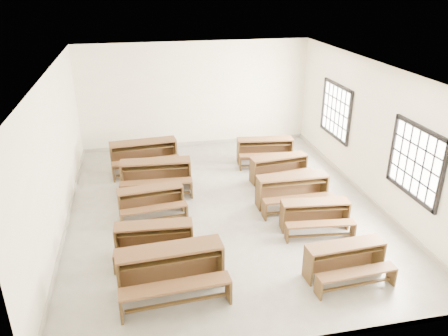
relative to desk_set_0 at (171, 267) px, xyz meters
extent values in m
plane|color=gray|center=(1.46, 2.65, -0.47)|extent=(8.50, 8.50, 0.00)
cube|color=white|center=(1.46, 2.65, 2.71)|extent=(7.00, 8.50, 0.05)
cube|color=beige|center=(1.46, 6.88, 1.13)|extent=(7.00, 0.05, 3.20)
cube|color=beige|center=(1.46, -1.57, 1.13)|extent=(7.00, 0.05, 3.20)
cube|color=beige|center=(-2.02, 2.65, 1.13)|extent=(0.05, 8.50, 3.20)
cube|color=beige|center=(4.93, 2.65, 1.13)|extent=(0.05, 8.50, 3.20)
cube|color=gray|center=(1.46, 6.88, -0.42)|extent=(7.00, 0.04, 0.10)
cube|color=gray|center=(-2.02, 2.65, -0.42)|extent=(0.04, 8.50, 0.10)
cube|color=gray|center=(4.94, 2.65, -0.42)|extent=(0.04, 8.50, 0.10)
cube|color=white|center=(4.93, 0.85, 1.13)|extent=(0.02, 1.50, 1.30)
cube|color=black|center=(4.91, 0.85, 1.82)|extent=(0.06, 1.62, 0.08)
cube|color=black|center=(4.91, 0.85, 0.44)|extent=(0.06, 1.62, 0.08)
cube|color=black|center=(4.91, 0.06, 1.13)|extent=(0.06, 0.08, 1.46)
cube|color=black|center=(4.91, 1.64, 1.13)|extent=(0.06, 0.08, 1.46)
cube|color=white|center=(4.93, 4.45, 1.13)|extent=(0.02, 1.50, 1.30)
cube|color=black|center=(4.91, 4.45, 1.82)|extent=(0.06, 1.62, 0.08)
cube|color=black|center=(4.91, 4.45, 0.44)|extent=(0.06, 1.62, 0.08)
cube|color=black|center=(4.91, 3.66, 1.13)|extent=(0.06, 0.08, 1.46)
cube|color=black|center=(4.91, 5.24, 1.13)|extent=(0.06, 0.08, 1.46)
cube|color=brown|center=(0.00, 0.06, 0.31)|extent=(1.80, 0.55, 0.04)
cube|color=brown|center=(-0.02, 0.26, -0.09)|extent=(1.78, 0.15, 0.76)
cube|color=#4C351A|center=(-0.87, 0.01, -0.09)|extent=(0.07, 0.45, 0.76)
cube|color=#4C351A|center=(0.86, 0.11, -0.09)|extent=(0.07, 0.45, 0.76)
cube|color=#4C351A|center=(0.00, 0.04, 0.16)|extent=(1.66, 0.43, 0.02)
cube|color=brown|center=(0.03, -0.49, -0.02)|extent=(1.80, 0.41, 0.04)
cube|color=#4C351A|center=(-0.84, -0.54, -0.26)|extent=(0.06, 0.31, 0.42)
cube|color=#4C351A|center=(0.89, -0.44, -0.26)|extent=(0.06, 0.31, 0.42)
cube|color=#4C351A|center=(0.03, -0.49, -0.36)|extent=(1.65, 0.15, 0.04)
cube|color=brown|center=(-0.21, 1.12, 0.17)|extent=(1.49, 0.46, 0.04)
cube|color=brown|center=(-0.20, 1.29, -0.16)|extent=(1.46, 0.14, 0.62)
cube|color=#4C351A|center=(-0.93, 1.17, -0.16)|extent=(0.06, 0.37, 0.62)
cube|color=#4C351A|center=(0.50, 1.07, -0.16)|extent=(0.06, 0.37, 0.62)
cube|color=#4C351A|center=(-0.22, 1.10, 0.05)|extent=(1.37, 0.37, 0.02)
cube|color=brown|center=(-0.24, 0.68, -0.10)|extent=(1.48, 0.35, 0.04)
cube|color=#4C351A|center=(-0.96, 0.72, -0.29)|extent=(0.05, 0.26, 0.35)
cube|color=#4C351A|center=(0.47, 0.63, -0.29)|extent=(0.05, 0.26, 0.35)
cube|color=#4C351A|center=(-0.24, 0.68, -0.38)|extent=(1.35, 0.14, 0.04)
cube|color=brown|center=(-0.20, 2.72, 0.16)|extent=(1.47, 0.51, 0.04)
cube|color=brown|center=(-0.21, 2.88, -0.16)|extent=(1.43, 0.19, 0.61)
cube|color=#4C351A|center=(-0.89, 2.65, -0.16)|extent=(0.07, 0.36, 0.61)
cube|color=#4C351A|center=(0.50, 2.79, -0.16)|extent=(0.07, 0.36, 0.61)
cube|color=#4C351A|center=(-0.19, 2.70, 0.04)|extent=(1.35, 0.41, 0.02)
cube|color=brown|center=(-0.15, 2.28, -0.11)|extent=(1.45, 0.40, 0.04)
cube|color=#4C351A|center=(-0.85, 2.21, -0.30)|extent=(0.06, 0.25, 0.34)
cube|color=#4C351A|center=(0.55, 2.36, -0.30)|extent=(0.06, 0.25, 0.34)
cube|color=#4C351A|center=(-0.15, 2.28, -0.38)|extent=(1.33, 0.18, 0.04)
cube|color=brown|center=(0.00, 3.95, 0.29)|extent=(1.74, 0.53, 0.04)
cube|color=brown|center=(0.01, 4.14, -0.10)|extent=(1.72, 0.15, 0.73)
cube|color=#4C351A|center=(-0.84, 4.00, -0.10)|extent=(0.07, 0.43, 0.73)
cube|color=#4C351A|center=(0.84, 3.90, -0.10)|extent=(0.07, 0.43, 0.73)
cube|color=#4C351A|center=(0.00, 3.93, 0.14)|extent=(1.61, 0.42, 0.02)
cube|color=brown|center=(-0.03, 3.42, -0.04)|extent=(1.74, 0.41, 0.04)
cube|color=#4C351A|center=(-0.87, 3.47, -0.26)|extent=(0.06, 0.30, 0.41)
cube|color=#4C351A|center=(0.81, 3.37, -0.26)|extent=(0.06, 0.30, 0.41)
cube|color=#4C351A|center=(-0.03, 3.42, -0.36)|extent=(1.59, 0.15, 0.04)
cube|color=brown|center=(-0.25, 5.31, 0.32)|extent=(1.83, 0.61, 0.04)
cube|color=brown|center=(-0.27, 5.51, -0.09)|extent=(1.79, 0.21, 0.76)
cube|color=#4C351A|center=(-1.12, 5.23, -0.09)|extent=(0.09, 0.45, 0.76)
cube|color=#4C351A|center=(0.62, 5.39, -0.09)|extent=(0.09, 0.45, 0.76)
cube|color=#4C351A|center=(-0.25, 5.29, 0.16)|extent=(1.68, 0.48, 0.02)
cube|color=brown|center=(-0.20, 4.76, -0.02)|extent=(1.82, 0.47, 0.04)
cube|color=#4C351A|center=(-1.07, 4.68, -0.25)|extent=(0.07, 0.32, 0.43)
cube|color=#4C351A|center=(0.67, 4.84, -0.25)|extent=(0.07, 0.32, 0.43)
cube|color=#4C351A|center=(-0.20, 4.76, -0.35)|extent=(1.66, 0.21, 0.04)
cube|color=brown|center=(3.04, -0.20, 0.16)|extent=(1.44, 0.44, 0.04)
cube|color=brown|center=(3.03, -0.04, -0.16)|extent=(1.42, 0.12, 0.61)
cube|color=#4C351A|center=(2.35, -0.24, -0.16)|extent=(0.06, 0.36, 0.61)
cube|color=#4C351A|center=(3.74, -0.16, -0.16)|extent=(0.06, 0.36, 0.61)
cube|color=#4C351A|center=(3.04, -0.22, 0.03)|extent=(1.33, 0.34, 0.02)
cube|color=brown|center=(3.07, -0.64, -0.11)|extent=(1.44, 0.33, 0.04)
cube|color=#4C351A|center=(2.37, -0.68, -0.30)|extent=(0.05, 0.25, 0.34)
cube|color=#4C351A|center=(3.76, -0.60, -0.30)|extent=(0.05, 0.25, 0.34)
cube|color=#4C351A|center=(3.07, -0.64, -0.38)|extent=(1.32, 0.12, 0.04)
cube|color=brown|center=(3.15, 1.39, 0.15)|extent=(1.45, 0.50, 0.04)
cube|color=brown|center=(3.16, 1.55, -0.17)|extent=(1.41, 0.18, 0.60)
cube|color=#4C351A|center=(2.46, 1.46, -0.17)|extent=(0.07, 0.36, 0.60)
cube|color=#4C351A|center=(3.83, 1.32, -0.17)|extent=(0.07, 0.36, 0.60)
cube|color=#4C351A|center=(3.14, 1.37, 0.03)|extent=(1.33, 0.40, 0.02)
cube|color=brown|center=(3.10, 0.96, -0.11)|extent=(1.44, 0.40, 0.04)
cube|color=#4C351A|center=(2.41, 1.03, -0.30)|extent=(0.06, 0.25, 0.34)
cube|color=#4C351A|center=(3.79, 0.88, -0.30)|extent=(0.06, 0.25, 0.34)
cube|color=#4C351A|center=(3.10, 0.96, -0.38)|extent=(1.31, 0.18, 0.04)
cube|color=brown|center=(3.03, 2.49, 0.26)|extent=(1.65, 0.42, 0.04)
cube|color=brown|center=(3.03, 2.67, -0.12)|extent=(1.65, 0.05, 0.70)
cube|color=#4C351A|center=(2.23, 2.49, -0.12)|extent=(0.04, 0.41, 0.70)
cube|color=#4C351A|center=(3.84, 2.49, -0.12)|extent=(0.04, 0.41, 0.70)
cube|color=#4C351A|center=(3.03, 2.47, 0.11)|extent=(1.53, 0.31, 0.02)
cube|color=brown|center=(3.03, 1.98, -0.05)|extent=(1.65, 0.29, 0.04)
cube|color=#4C351A|center=(2.23, 1.99, -0.27)|extent=(0.04, 0.29, 0.39)
cube|color=#4C351A|center=(3.84, 1.98, -0.27)|extent=(0.04, 0.29, 0.39)
cube|color=#4C351A|center=(3.03, 1.98, -0.36)|extent=(1.53, 0.06, 0.04)
cube|color=brown|center=(3.16, 3.84, 0.18)|extent=(1.52, 0.55, 0.04)
cube|color=brown|center=(3.14, 4.00, -0.15)|extent=(1.48, 0.21, 0.63)
cube|color=#4C351A|center=(2.44, 3.75, -0.15)|extent=(0.08, 0.37, 0.63)
cube|color=#4C351A|center=(3.88, 3.92, -0.15)|extent=(0.08, 0.37, 0.63)
cube|color=#4C351A|center=(3.16, 3.82, 0.05)|extent=(1.40, 0.44, 0.02)
cube|color=brown|center=(3.21, 3.38, -0.09)|extent=(1.51, 0.43, 0.04)
cube|color=#4C351A|center=(2.49, 3.30, -0.29)|extent=(0.07, 0.26, 0.35)
cube|color=#4C351A|center=(3.93, 3.47, -0.29)|extent=(0.07, 0.26, 0.35)
cube|color=#4C351A|center=(3.21, 3.38, -0.37)|extent=(1.37, 0.21, 0.04)
cube|color=brown|center=(3.16, 5.10, 0.22)|extent=(1.61, 0.57, 0.04)
cube|color=brown|center=(3.18, 5.27, -0.13)|extent=(1.57, 0.22, 0.67)
cube|color=#4C351A|center=(2.40, 5.19, -0.13)|extent=(0.08, 0.40, 0.67)
cube|color=#4C351A|center=(3.92, 5.01, -0.13)|extent=(0.08, 0.40, 0.67)
cube|color=#4C351A|center=(3.16, 5.08, 0.08)|extent=(1.48, 0.46, 0.02)
cube|color=brown|center=(3.11, 4.62, -0.07)|extent=(1.59, 0.45, 0.04)
cube|color=#4C351A|center=(2.34, 4.71, -0.28)|extent=(0.07, 0.28, 0.37)
cube|color=#4C351A|center=(3.87, 4.53, -0.28)|extent=(0.07, 0.28, 0.37)
cube|color=#4C351A|center=(3.11, 4.62, -0.37)|extent=(1.45, 0.22, 0.04)
camera|label=1|loc=(-0.35, -6.07, 4.46)|focal=35.00mm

